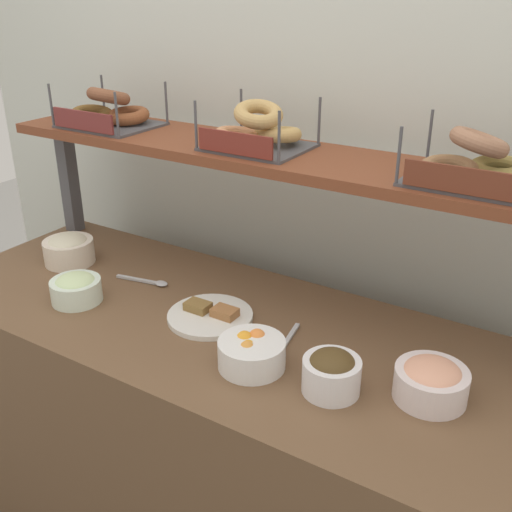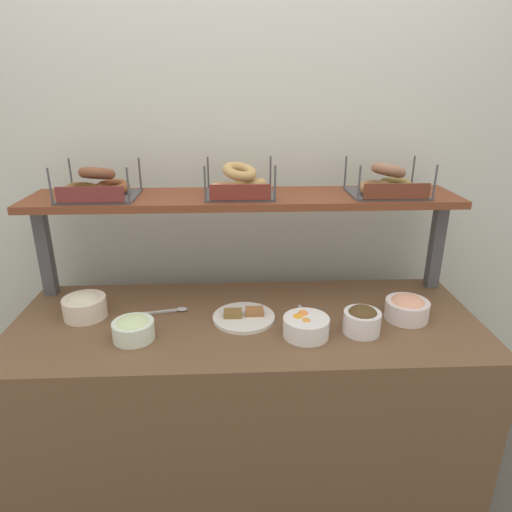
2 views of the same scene
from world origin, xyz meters
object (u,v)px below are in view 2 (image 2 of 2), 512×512
(bowl_fruit_salad, at_px, (306,326))
(bagel_basket_sesame, at_px, (239,184))
(serving_spoon_by_edge, at_px, (172,310))
(bagel_basket_cinnamon_raisin, at_px, (98,187))
(bowl_lox_spread, at_px, (407,308))
(serving_plate_white, at_px, (244,317))
(bowl_potato_salad, at_px, (85,305))
(bowl_chocolate_spread, at_px, (362,320))
(bagel_basket_everything, at_px, (387,184))
(bowl_scallion_spread, at_px, (133,328))
(serving_spoon_near_plate, at_px, (309,319))

(bowl_fruit_salad, xyz_separation_m, bagel_basket_sesame, (-0.23, 0.39, 0.44))
(serving_spoon_by_edge, distance_m, bagel_basket_cinnamon_raisin, 0.58)
(bowl_lox_spread, bearing_deg, serving_spoon_by_edge, 173.98)
(bagel_basket_sesame, bearing_deg, bagel_basket_cinnamon_raisin, -178.70)
(bowl_lox_spread, bearing_deg, bagel_basket_sesame, 155.95)
(serving_plate_white, bearing_deg, bowl_potato_salad, 175.49)
(bowl_chocolate_spread, distance_m, serving_plate_white, 0.45)
(serving_spoon_by_edge, bearing_deg, bowl_potato_salad, -176.10)
(bowl_chocolate_spread, xyz_separation_m, bagel_basket_cinnamon_raisin, (-1.00, 0.37, 0.42))
(bowl_lox_spread, bearing_deg, bowl_fruit_salad, -165.30)
(bagel_basket_sesame, relative_size, bagel_basket_everything, 0.93)
(bowl_fruit_salad, height_order, bagel_basket_cinnamon_raisin, bagel_basket_cinnamon_raisin)
(serving_plate_white, distance_m, serving_spoon_by_edge, 0.30)
(bowl_fruit_salad, bearing_deg, bagel_basket_cinnamon_raisin, 154.33)
(serving_spoon_by_edge, xyz_separation_m, bagel_basket_sesame, (0.28, 0.19, 0.47))
(serving_spoon_by_edge, relative_size, bagel_basket_sesame, 0.63)
(bowl_potato_salad, relative_size, bowl_lox_spread, 0.99)
(bowl_scallion_spread, xyz_separation_m, bagel_basket_cinnamon_raisin, (-0.17, 0.38, 0.43))
(bowl_fruit_salad, bearing_deg, bowl_chocolate_spread, 3.59)
(bagel_basket_cinnamon_raisin, relative_size, bagel_basket_everything, 0.97)
(serving_plate_white, xyz_separation_m, serving_spoon_by_edge, (-0.29, 0.07, -0.00))
(bowl_chocolate_spread, relative_size, bagel_basket_sesame, 0.48)
(bagel_basket_cinnamon_raisin, xyz_separation_m, bagel_basket_everything, (1.17, 0.00, -0.00))
(bowl_fruit_salad, bearing_deg, bowl_potato_salad, 167.78)
(bowl_chocolate_spread, relative_size, bowl_fruit_salad, 0.81)
(bowl_fruit_salad, distance_m, bowl_potato_salad, 0.86)
(bowl_scallion_spread, height_order, bowl_potato_salad, bowl_potato_salad)
(bagel_basket_sesame, bearing_deg, bowl_lox_spread, -24.05)
(bowl_fruit_salad, relative_size, bagel_basket_sesame, 0.59)
(bowl_lox_spread, xyz_separation_m, serving_spoon_near_plate, (-0.38, -0.00, -0.04))
(bowl_lox_spread, xyz_separation_m, bagel_basket_everything, (-0.04, 0.28, 0.43))
(bowl_potato_salad, height_order, bagel_basket_cinnamon_raisin, bagel_basket_cinnamon_raisin)
(bagel_basket_cinnamon_raisin, bearing_deg, bowl_scallion_spread, -65.02)
(bowl_lox_spread, height_order, serving_spoon_near_plate, bowl_lox_spread)
(serving_plate_white, bearing_deg, bagel_basket_cinnamon_raisin, 156.56)
(bowl_fruit_salad, bearing_deg, bowl_scallion_spread, 179.44)
(bowl_potato_salad, distance_m, bowl_lox_spread, 1.26)
(bowl_scallion_spread, relative_size, bagel_basket_everything, 0.48)
(bowl_potato_salad, xyz_separation_m, bowl_lox_spread, (1.25, -0.07, -0.00))
(bowl_fruit_salad, xyz_separation_m, bowl_potato_salad, (-0.84, 0.18, 0.01))
(bowl_chocolate_spread, distance_m, bagel_basket_sesame, 0.72)
(bowl_lox_spread, height_order, serving_plate_white, bowl_lox_spread)
(bowl_fruit_salad, xyz_separation_m, bowl_lox_spread, (0.41, 0.11, 0.01))
(serving_spoon_by_edge, height_order, bagel_basket_cinnamon_raisin, bagel_basket_cinnamon_raisin)
(bowl_fruit_salad, bearing_deg, serving_plate_white, 148.95)
(bowl_fruit_salad, relative_size, bagel_basket_cinnamon_raisin, 0.56)
(bowl_scallion_spread, xyz_separation_m, bowl_fruit_salad, (0.62, -0.01, -0.00))
(bowl_fruit_salad, relative_size, serving_spoon_near_plate, 0.96)
(bowl_lox_spread, height_order, serving_spoon_by_edge, bowl_lox_spread)
(bowl_fruit_salad, bearing_deg, serving_spoon_near_plate, 74.66)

